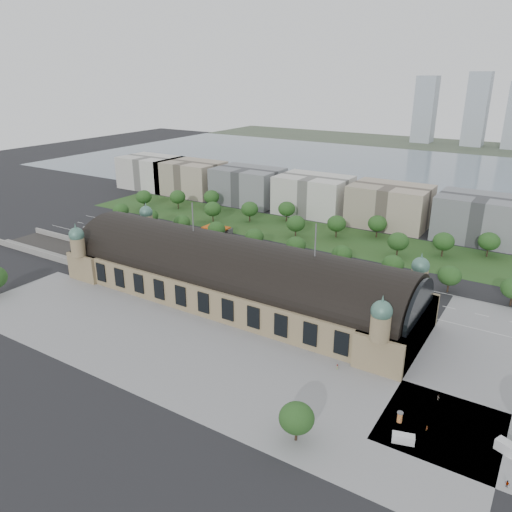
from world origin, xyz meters
The scene contains 62 objects.
ground centered at (0.00, 0.00, 0.00)m, with size 900.00×900.00×0.00m, color black.
station centered at (0.00, 0.00, 10.28)m, with size 150.00×48.40×44.30m.
track_cutting centered at (-110.00, -2.21, 0.70)m, with size 70.00×24.00×3.10m.
plaza_south centered at (10.00, -44.00, 0.00)m, with size 190.00×48.00×0.12m, color gray.
road_slab centered at (-20.00, 38.00, 0.00)m, with size 260.00×26.00×0.10m, color black.
grass_belt centered at (-15.00, 93.00, 0.00)m, with size 300.00×45.00×0.10m, color #2B491D.
petrol_station centered at (-53.91, 65.28, 2.95)m, with size 14.00×13.00×5.05m.
lake centered at (0.00, 298.00, 0.00)m, with size 700.00×320.00×0.08m, color slate.
far_shore centered at (0.00, 498.00, 0.00)m, with size 700.00×120.00×0.14m, color #44513D.
far_tower_left centered at (-60.00, 508.00, 40.00)m, with size 24.00×24.00×80.00m, color #9EA8B2.
far_tower_mid centered at (0.00, 508.00, 42.50)m, with size 24.00×24.00×85.00m, color #9EA8B2.
office_0 centered at (-170.00, 133.00, 12.00)m, with size 45.00×32.00×24.00m, color silver.
office_1 centered at (-130.00, 133.00, 12.00)m, with size 45.00×32.00×24.00m, color tan.
office_2 centered at (-80.00, 133.00, 12.00)m, with size 45.00×32.00×24.00m, color gray.
office_3 centered at (-30.00, 133.00, 12.00)m, with size 45.00×32.00×24.00m, color silver.
office_4 centered at (20.00, 133.00, 12.00)m, with size 45.00×32.00×24.00m, color tan.
office_5 centered at (70.00, 133.00, 12.00)m, with size 45.00×32.00×24.00m, color gray.
tree_row_0 centered at (-120.00, 53.00, 7.43)m, with size 9.60×9.60×11.52m.
tree_row_1 centered at (-96.00, 53.00, 7.43)m, with size 9.60×9.60×11.52m.
tree_row_2 centered at (-72.00, 53.00, 7.43)m, with size 9.60×9.60×11.52m.
tree_row_3 centered at (-48.00, 53.00, 7.43)m, with size 9.60×9.60×11.52m.
tree_row_4 centered at (-24.00, 53.00, 7.43)m, with size 9.60×9.60×11.52m.
tree_row_5 centered at (0.00, 53.00, 7.43)m, with size 9.60×9.60×11.52m.
tree_row_6 centered at (24.00, 53.00, 7.43)m, with size 9.60×9.60×11.52m.
tree_row_7 centered at (48.00, 53.00, 7.43)m, with size 9.60×9.60×11.52m.
tree_row_8 centered at (72.00, 53.00, 7.43)m, with size 9.60×9.60×11.52m.
tree_belt_0 centered at (-130.00, 83.00, 8.05)m, with size 10.40×10.40×12.48m.
tree_belt_1 centered at (-111.00, 95.00, 8.05)m, with size 10.40×10.40×12.48m.
tree_belt_2 centered at (-92.00, 107.00, 8.05)m, with size 10.40×10.40×12.48m.
tree_belt_3 centered at (-73.00, 83.00, 8.05)m, with size 10.40×10.40×12.48m.
tree_belt_4 centered at (-54.00, 95.00, 8.05)m, with size 10.40×10.40×12.48m.
tree_belt_5 centered at (-35.00, 107.00, 8.05)m, with size 10.40×10.40×12.48m.
tree_belt_6 centered at (-16.00, 83.00, 8.05)m, with size 10.40×10.40×12.48m.
tree_belt_7 centered at (3.00, 95.00, 8.05)m, with size 10.40×10.40×12.48m.
tree_belt_8 centered at (22.00, 107.00, 8.05)m, with size 10.40×10.40×12.48m.
tree_belt_9 centered at (41.00, 83.00, 8.05)m, with size 10.40×10.40×12.48m.
tree_belt_10 centered at (60.00, 95.00, 8.05)m, with size 10.40×10.40×12.48m.
tree_belt_11 centered at (79.00, 107.00, 8.05)m, with size 10.40×10.40×12.48m.
tree_plaza_s centered at (60.00, -60.00, 6.80)m, with size 9.00×9.00×10.64m.
traffic_car_0 centered at (-127.75, 32.25, 0.81)m, with size 1.91×4.74×1.61m, color silver.
traffic_car_2 centered at (-55.68, 29.65, 0.78)m, with size 2.58×5.60×1.56m, color black.
traffic_car_3 centered at (-15.06, 39.66, 0.77)m, with size 2.15×5.28×1.53m, color maroon.
traffic_car_5 centered at (40.08, 44.58, 0.67)m, with size 1.42×4.08×1.34m, color #5A5C62.
traffic_car_6 centered at (60.44, 36.46, 0.69)m, with size 2.30×5.00×1.39m, color silver.
parked_car_0 centered at (-55.72, 21.00, 0.72)m, with size 1.52×4.35×1.43m, color black.
parked_car_1 centered at (-70.87, 21.68, 0.64)m, with size 2.13×4.61×1.28m, color maroon.
parked_car_2 centered at (-60.38, 22.29, 0.68)m, with size 1.89×4.65×1.35m, color #1B234B.
parked_car_3 centered at (-51.51, 25.00, 0.79)m, with size 1.87×4.65×1.58m, color #4F5156.
parked_car_4 centered at (-30.23, 21.00, 0.73)m, with size 1.55×4.44×1.46m, color silver.
parked_car_5 centered at (-38.01, 21.00, 0.74)m, with size 2.45×5.31×1.48m, color gray.
parked_car_6 centered at (-45.66, 21.00, 0.67)m, with size 1.88×4.63×1.34m, color black.
bus_west centered at (-20.27, 27.00, 1.82)m, with size 3.05×13.04×3.63m, color #B1411C.
bus_mid centered at (11.72, 31.93, 1.65)m, with size 2.77×11.84×3.30m, color silver.
bus_east centered at (33.78, 32.00, 1.67)m, with size 2.81×12.00×3.34m, color silver.
van_east centered at (105.88, -36.62, 1.40)m, with size 7.26×5.15×2.92m.
van_south centered at (82.84, -46.53, 1.14)m, with size 5.90×3.64×2.39m.
advertising_column centered at (80.00, -39.30, 1.63)m, with size 1.65×1.65×3.14m.
pedestrian_0 centered at (55.99, -25.02, 0.84)m, with size 0.82×0.47×1.69m, color gray.
pedestrian_1 centered at (87.05, -39.05, 0.87)m, with size 0.64×0.42×1.75m, color gray.
pedestrian_2 centered at (86.49, -24.35, 0.97)m, with size 0.94×0.54×1.93m, color gray.
pedestrian_3 centered at (107.08, -48.27, 0.97)m, with size 1.14×0.54×1.94m, color gray.
pedestrian_4 centered at (55.32, -56.43, 0.80)m, with size 1.03×0.45×1.59m, color gray.
Camera 1 is at (105.45, -151.11, 87.87)m, focal length 35.00 mm.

